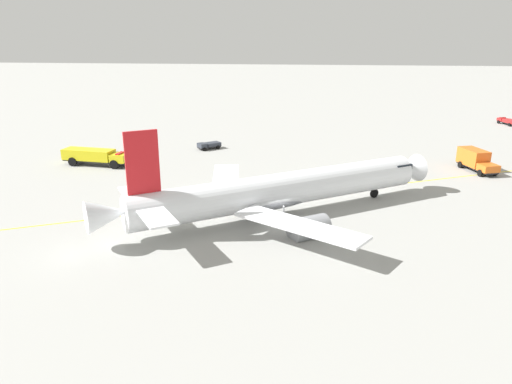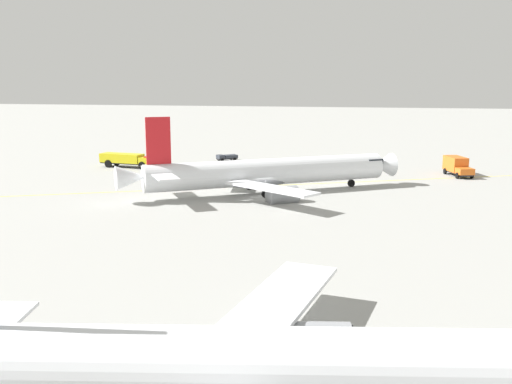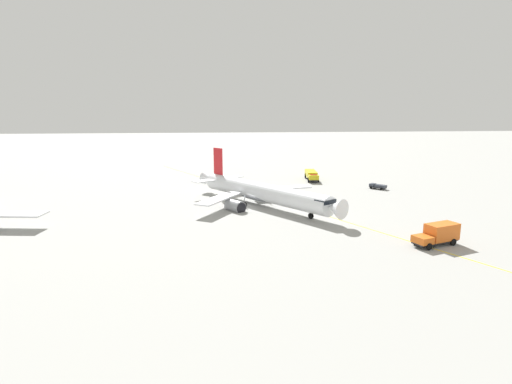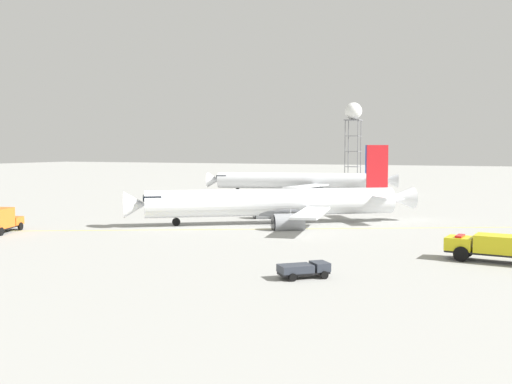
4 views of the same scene
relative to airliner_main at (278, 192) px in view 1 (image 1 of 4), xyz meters
The scene contains 7 objects.
ground_plane 3.82m from the airliner_main, 102.25° to the left, with size 600.00×600.00×0.00m, color #9E9E99.
airliner_main is the anchor object (origin of this frame).
ops_pickup_truck 79.52m from the airliner_main, 126.35° to the right, with size 3.41×5.86×1.41m.
fire_tender_truck 35.18m from the airliner_main, 31.49° to the right, with size 10.84×3.93×2.50m.
catering_truck_truck 35.75m from the airliner_main, 140.88° to the right, with size 4.57×7.60×3.10m.
baggage_truck_truck 34.98m from the airliner_main, 64.77° to the right, with size 4.19×4.01×1.22m.
taxiway_centreline 6.67m from the airliner_main, 41.62° to the right, with size 121.97×61.38×0.01m.
Camera 1 is at (-3.22, 47.86, 19.23)m, focal length 33.68 mm.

